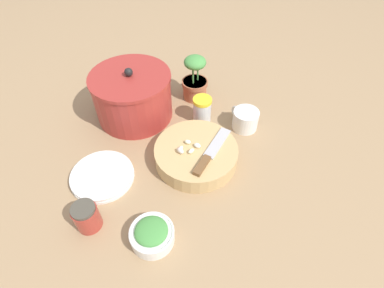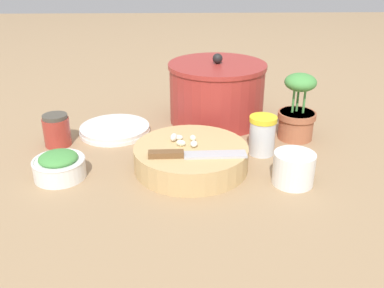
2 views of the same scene
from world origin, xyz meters
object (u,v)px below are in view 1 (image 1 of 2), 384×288
Objects in this scene: spice_jar at (202,110)px; coffee_mug at (245,119)px; chef_knife at (210,153)px; stock_pot at (133,96)px; potted_herb at (195,81)px; plate_stack at (102,176)px; garlic_cloves at (187,148)px; herb_bowl at (152,234)px; cutting_board at (196,154)px; honey_jar at (87,217)px.

spice_jar is 0.87× the size of coffee_mug.
chef_knife is at bearing -145.14° from spice_jar.
potted_herb is (0.20, -0.14, -0.01)m from stock_pot.
coffee_mug is at bearing -33.99° from plate_stack.
coffee_mug reaches higher than chef_knife.
garlic_cloves is 0.36× the size of plate_stack.
potted_herb reaches higher than herb_bowl.
potted_herb is (0.28, 0.21, 0.02)m from chef_knife.
cutting_board is 0.23m from coffee_mug.
potted_herb is at bearing 40.10° from spice_jar.
cutting_board is 2.35× the size of coffee_mug.
potted_herb is at bearing 125.43° from chef_knife.
garlic_cloves is at bearing -166.95° from chef_knife.
stock_pot is (0.42, 0.16, 0.04)m from honey_jar.
plate_stack is 0.16m from honey_jar.
cutting_board is 3.76× the size of garlic_cloves.
stock_pot is at bearing 110.08° from coffee_mug.
chef_knife is 0.35m from potted_herb.
stock_pot is (-0.14, 0.37, 0.05)m from coffee_mug.
coffee_mug is at bearing -73.73° from spice_jar.
potted_herb is (0.06, 0.24, 0.04)m from coffee_mug.
garlic_cloves is 0.30m from stock_pot.
chef_knife is 1.20× the size of potted_herb.
stock_pot is (0.08, 0.30, 0.06)m from cutting_board.
chef_knife is at bearing -2.77° from herb_bowl.
cutting_board is 1.23× the size of chef_knife.
garlic_cloves is at bearing -109.70° from stock_pot.
honey_jar reaches higher than herb_bowl.
honey_jar is at bearing -120.23° from chef_knife.
garlic_cloves is at bearing 11.52° from herb_bowl.
herb_bowl is at bearing 175.70° from coffee_mug.
cutting_board is at bearing -105.19° from stock_pot.
spice_jar is at bearing -6.99° from honey_jar.
honey_jar is (-0.32, 0.12, -0.02)m from garlic_cloves.
plate_stack is at bearing 134.15° from garlic_cloves.
stock_pot is at bearing 112.46° from spice_jar.
spice_jar is at bearing 123.37° from chef_knife.
potted_herb reaches higher than cutting_board.
coffee_mug is 0.58× the size of plate_stack.
plate_stack is (0.09, 0.25, -0.02)m from herb_bowl.
coffee_mug is at bearing -105.00° from potted_herb.
honey_jar is at bearing 173.01° from spice_jar.
coffee_mug reaches higher than plate_stack.
chef_knife is 0.36m from stock_pot.
cutting_board is 3.15× the size of honey_jar.
potted_herb is (0.30, 0.14, 0.01)m from garlic_cloves.
herb_bowl reaches higher than cutting_board.
coffee_mug is 0.25m from potted_herb.
honey_jar is (-0.05, 0.17, 0.01)m from herb_bowl.
herb_bowl is (-0.27, -0.06, -0.03)m from garlic_cloves.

